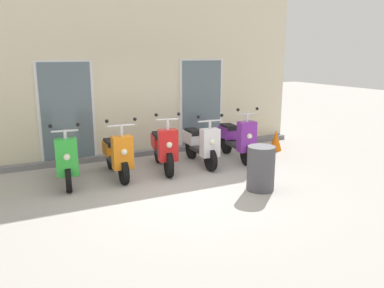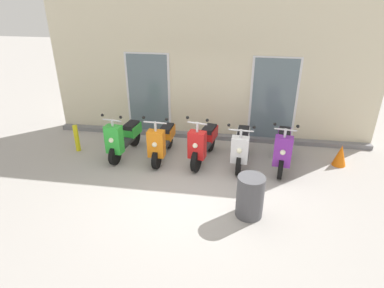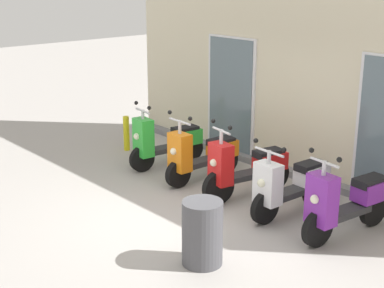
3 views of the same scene
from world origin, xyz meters
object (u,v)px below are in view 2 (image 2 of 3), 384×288
scooter_red (204,143)px  scooter_white (241,146)px  scooter_green (124,137)px  scooter_orange (162,141)px  traffic_cone (340,155)px  scooter_purple (283,148)px  trash_bin (250,196)px  curb_bollard (77,138)px

scooter_red → scooter_white: scooter_red is taller
scooter_green → scooter_orange: size_ratio=0.99×
scooter_green → traffic_cone: scooter_green is taller
scooter_purple → trash_bin: size_ratio=1.99×
scooter_red → trash_bin: bearing=-60.6°
scooter_white → trash_bin: size_ratio=1.92×
scooter_orange → trash_bin: size_ratio=1.90×
scooter_green → scooter_white: bearing=0.3°
scooter_white → trash_bin: 1.97m
scooter_orange → trash_bin: scooter_orange is taller
scooter_white → scooter_purple: size_ratio=0.96×
scooter_green → scooter_purple: (3.84, 0.00, 0.02)m
trash_bin → scooter_purple: bearing=69.1°
scooter_purple → trash_bin: scooter_purple is taller
scooter_orange → scooter_red: scooter_red is taller
scooter_white → scooter_purple: 0.95m
scooter_green → scooter_orange: scooter_orange is taller
scooter_purple → scooter_red: bearing=179.5°
scooter_white → scooter_orange: bearing=-179.8°
scooter_green → traffic_cone: size_ratio=2.96×
traffic_cone → curb_bollard: size_ratio=0.74×
scooter_red → scooter_green: bearing=-179.4°
scooter_purple → traffic_cone: (1.38, 0.30, -0.25)m
scooter_red → scooter_white: (0.90, -0.01, -0.00)m
scooter_green → traffic_cone: 5.23m
scooter_white → scooter_purple: scooter_purple is taller
scooter_white → traffic_cone: scooter_white is taller
scooter_red → traffic_cone: bearing=5.1°
traffic_cone → scooter_orange: bearing=-176.0°
scooter_green → curb_bollard: (-1.29, 0.05, -0.13)m
traffic_cone → trash_bin: 3.10m
scooter_orange → scooter_white: 1.91m
curb_bollard → scooter_orange: bearing=-1.0°
trash_bin → scooter_white: bearing=96.1°
trash_bin → scooter_orange: bearing=137.4°
scooter_white → curb_bollard: scooter_white is taller
scooter_white → trash_bin: bearing=-83.9°
scooter_green → scooter_purple: bearing=0.0°
scooter_green → scooter_purple: size_ratio=0.94×
scooter_orange → trash_bin: bearing=-42.6°
scooter_red → curb_bollard: (-3.28, 0.03, -0.13)m
scooter_white → traffic_cone: 2.36m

